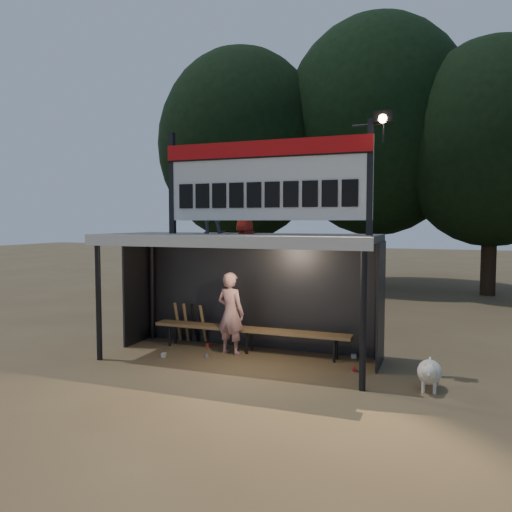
% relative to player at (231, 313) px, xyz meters
% --- Properties ---
extents(ground, '(80.00, 80.00, 0.00)m').
position_rel_player_xyz_m(ground, '(0.29, -0.32, -0.79)').
color(ground, brown).
rests_on(ground, ground).
extents(player, '(0.64, 0.49, 1.59)m').
position_rel_player_xyz_m(player, '(0.00, 0.00, 0.00)').
color(player, silver).
rests_on(player, ground).
extents(child_a, '(0.60, 0.48, 1.16)m').
position_rel_player_xyz_m(child_a, '(-0.35, -0.09, 2.11)').
color(child_a, slate).
rests_on(child_a, dugout_shelter).
extents(child_b, '(0.61, 0.59, 1.06)m').
position_rel_player_xyz_m(child_b, '(0.30, 0.01, 2.06)').
color(child_b, '#B3271B').
rests_on(child_b, dugout_shelter).
extents(dugout_shelter, '(5.10, 2.08, 2.32)m').
position_rel_player_xyz_m(dugout_shelter, '(0.29, -0.08, 1.05)').
color(dugout_shelter, '#3E3E41').
rests_on(dugout_shelter, ground).
extents(scoreboard_assembly, '(4.10, 0.27, 1.99)m').
position_rel_player_xyz_m(scoreboard_assembly, '(0.85, -0.33, 2.53)').
color(scoreboard_assembly, black).
rests_on(scoreboard_assembly, dugout_shelter).
extents(bench, '(4.00, 0.35, 0.48)m').
position_rel_player_xyz_m(bench, '(0.29, 0.23, -0.36)').
color(bench, olive).
rests_on(bench, ground).
extents(tree_left, '(6.46, 6.46, 9.27)m').
position_rel_player_xyz_m(tree_left, '(-3.71, 9.68, 4.72)').
color(tree_left, '#2F1E15').
rests_on(tree_left, ground).
extents(tree_mid, '(7.22, 7.22, 10.36)m').
position_rel_player_xyz_m(tree_mid, '(1.29, 11.18, 5.37)').
color(tree_mid, black).
rests_on(tree_mid, ground).
extents(tree_right, '(6.08, 6.08, 8.72)m').
position_rel_player_xyz_m(tree_right, '(5.29, 10.18, 4.40)').
color(tree_right, black).
rests_on(tree_right, ground).
extents(dog, '(0.36, 0.81, 0.49)m').
position_rel_player_xyz_m(dog, '(3.64, -0.86, -0.51)').
color(dog, beige).
rests_on(dog, ground).
extents(bats, '(0.68, 0.35, 0.84)m').
position_rel_player_xyz_m(bats, '(-1.14, 0.50, -0.36)').
color(bats, olive).
rests_on(bats, ground).
extents(litter, '(3.59, 1.28, 0.08)m').
position_rel_player_xyz_m(litter, '(0.52, -0.10, -0.75)').
color(litter, '#B8331F').
rests_on(litter, ground).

